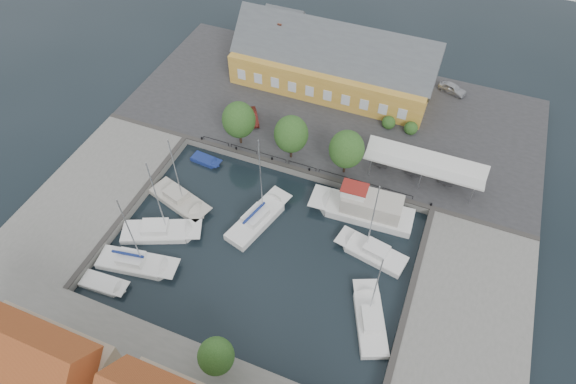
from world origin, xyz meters
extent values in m
plane|color=black|center=(0.00, 0.00, 0.00)|extent=(140.00, 140.00, 0.00)
cube|color=#2D2D30|center=(0.00, 23.00, 0.50)|extent=(56.00, 26.00, 1.00)
cube|color=slate|center=(-22.00, -2.00, 0.50)|extent=(12.00, 24.00, 1.00)
cube|color=slate|center=(22.00, -2.00, 0.50)|extent=(12.00, 24.00, 1.00)
cube|color=#383533|center=(0.00, 10.30, 1.06)|extent=(56.00, 0.60, 0.12)
cube|color=#383533|center=(-16.30, -2.00, 1.06)|extent=(0.60, 24.00, 0.12)
cube|color=#383533|center=(16.30, -2.00, 1.06)|extent=(0.60, 24.00, 0.12)
cylinder|color=black|center=(-14.00, 10.60, 1.20)|extent=(0.24, 0.24, 0.40)
cylinder|color=black|center=(-9.00, 10.60, 1.20)|extent=(0.24, 0.24, 0.40)
cylinder|color=black|center=(-4.00, 10.60, 1.20)|extent=(0.24, 0.24, 0.40)
cylinder|color=black|center=(1.00, 10.60, 1.20)|extent=(0.24, 0.24, 0.40)
cylinder|color=black|center=(6.00, 10.60, 1.20)|extent=(0.24, 0.24, 0.40)
cylinder|color=black|center=(11.00, 10.60, 1.20)|extent=(0.24, 0.24, 0.40)
cylinder|color=black|center=(16.00, 10.60, 1.20)|extent=(0.24, 0.24, 0.40)
cube|color=gold|center=(-2.00, 28.00, 3.25)|extent=(28.00, 10.00, 4.50)
cube|color=#474C51|center=(-2.00, 28.00, 6.75)|extent=(28.56, 7.60, 7.60)
cube|color=gold|center=(-12.00, 34.00, 2.75)|extent=(6.00, 6.00, 3.50)
cube|color=brown|center=(-10.00, 28.00, 8.60)|extent=(0.60, 0.60, 1.20)
cube|color=silver|center=(14.00, 14.50, 3.70)|extent=(14.00, 4.00, 0.25)
cylinder|color=silver|center=(8.00, 12.70, 2.35)|extent=(0.10, 0.10, 2.70)
cylinder|color=silver|center=(8.00, 16.30, 2.35)|extent=(0.10, 0.10, 2.70)
cylinder|color=silver|center=(14.00, 12.70, 2.35)|extent=(0.10, 0.10, 2.70)
cylinder|color=silver|center=(14.00, 16.30, 2.35)|extent=(0.10, 0.10, 2.70)
cylinder|color=silver|center=(20.00, 12.70, 2.35)|extent=(0.10, 0.10, 2.70)
cylinder|color=silver|center=(20.00, 16.30, 2.35)|extent=(0.10, 0.10, 2.70)
cylinder|color=black|center=(-9.00, 12.00, 2.05)|extent=(0.30, 0.30, 2.10)
ellipsoid|color=#224D1B|center=(-9.00, 12.00, 4.88)|extent=(4.20, 4.20, 4.83)
cylinder|color=black|center=(-2.00, 12.00, 2.05)|extent=(0.30, 0.30, 2.10)
ellipsoid|color=#224D1B|center=(-2.00, 12.00, 4.88)|extent=(4.20, 4.20, 4.83)
cylinder|color=black|center=(5.00, 12.00, 2.05)|extent=(0.30, 0.30, 2.10)
ellipsoid|color=#224D1B|center=(5.00, 12.00, 4.88)|extent=(4.20, 4.20, 4.83)
imported|color=#B4B6BC|center=(14.70, 32.84, 1.69)|extent=(4.37, 2.88, 1.38)
imported|color=#511712|center=(-9.43, 16.54, 1.63)|extent=(3.23, 3.95, 1.27)
cube|color=white|center=(-2.17, 1.22, 0.15)|extent=(4.68, 7.94, 1.50)
cube|color=white|center=(-1.93, 2.12, 0.94)|extent=(4.97, 9.35, 0.08)
cube|color=white|center=(-2.12, 1.40, 1.40)|extent=(2.63, 3.38, 0.90)
cylinder|color=silver|center=(-1.78, 2.66, 6.50)|extent=(0.12, 0.12, 11.20)
cube|color=navy|center=(-2.17, 1.22, 2.15)|extent=(1.20, 3.66, 0.22)
cube|color=white|center=(9.71, 7.35, 0.10)|extent=(9.99, 4.17, 1.80)
cube|color=white|center=(8.48, 7.29, 1.04)|extent=(11.94, 4.12, 0.08)
cube|color=#B8B2A5|center=(9.71, 7.35, 2.10)|extent=(6.90, 3.46, 2.20)
cube|color=white|center=(7.50, 7.24, 3.50)|extent=(2.80, 2.16, 1.20)
cube|color=maroon|center=(7.50, 7.24, 4.15)|extent=(3.05, 2.28, 0.10)
cube|color=white|center=(11.88, 2.20, 0.05)|extent=(6.83, 3.92, 1.30)
cube|color=white|center=(11.10, 2.35, 0.74)|extent=(8.07, 4.07, 0.08)
cube|color=white|center=(11.73, 2.23, 1.20)|extent=(2.88, 2.31, 0.90)
cylinder|color=silver|center=(10.62, 2.45, 5.72)|extent=(0.12, 0.12, 10.04)
cube|color=white|center=(13.46, -5.92, 0.05)|extent=(5.03, 7.16, 1.30)
cube|color=white|center=(13.14, -5.16, 0.74)|extent=(5.46, 8.35, 0.08)
cube|color=white|center=(13.40, -5.77, 1.20)|extent=(2.70, 3.15, 0.90)
cylinder|color=silver|center=(12.94, -4.70, 5.35)|extent=(0.12, 0.12, 9.31)
cube|color=#B8B2A5|center=(-12.43, 1.12, 0.05)|extent=(7.14, 4.63, 1.30)
cube|color=#B8B2A5|center=(-11.64, 0.88, 0.74)|extent=(8.37, 4.90, 0.08)
cube|color=#B8B2A5|center=(-12.27, 1.07, 1.20)|extent=(3.09, 2.62, 0.90)
cylinder|color=silver|center=(-11.17, 0.74, 5.65)|extent=(0.12, 0.12, 9.89)
cube|color=white|center=(-12.10, -4.14, 0.05)|extent=(7.81, 5.54, 1.30)
cube|color=white|center=(-11.26, -3.79, 0.74)|extent=(9.10, 5.99, 0.08)
cube|color=white|center=(-11.93, -4.07, 1.20)|extent=(3.45, 2.97, 0.90)
cylinder|color=silver|center=(-10.76, -3.58, 6.07)|extent=(0.12, 0.12, 10.74)
cube|color=white|center=(-12.25, -8.55, 0.05)|extent=(7.49, 3.89, 1.30)
cube|color=white|center=(-11.37, -8.40, 0.74)|extent=(8.88, 4.02, 0.08)
cube|color=white|center=(-12.08, -8.52, 1.20)|extent=(3.13, 2.31, 0.90)
cylinder|color=silver|center=(-10.85, -8.31, 5.95)|extent=(0.12, 0.12, 10.50)
cube|color=navy|center=(-12.25, -8.55, 1.95)|extent=(3.56, 0.81, 0.22)
cube|color=white|center=(-13.85, -11.84, 0.05)|extent=(4.30, 2.26, 0.90)
cube|color=white|center=(-13.33, -11.80, 0.54)|extent=(5.13, 2.24, 0.08)
cube|color=navy|center=(-12.47, 8.11, 0.05)|extent=(3.38, 1.93, 0.80)
cube|color=navy|center=(-12.07, 8.07, 0.49)|extent=(4.02, 1.93, 0.08)
cube|color=#BFB093|center=(-10.00, -23.00, 4.50)|extent=(11.00, 8.00, 7.00)
cube|color=#9D4D22|center=(-10.00, -23.00, 9.25)|extent=(11.33, 6.50, 6.50)
cube|color=brown|center=(-7.80, -23.00, 10.80)|extent=(0.60, 0.60, 0.80)
camera|label=1|loc=(13.68, -28.12, 44.33)|focal=30.00mm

